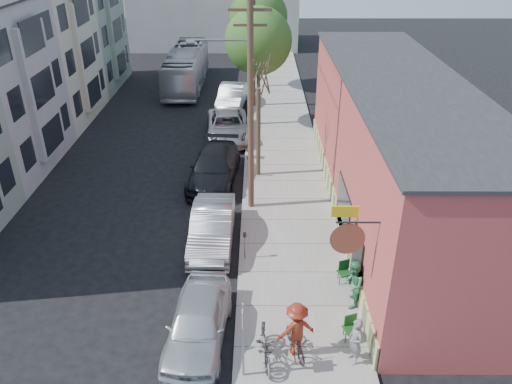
{
  "coord_description": "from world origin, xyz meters",
  "views": [
    {
      "loc": [
        2.78,
        -16.01,
        12.53
      ],
      "look_at": [
        2.7,
        4.21,
        1.5
      ],
      "focal_mm": 35.0,
      "sensor_mm": 36.0,
      "label": 1
    }
  ],
  "objects_px": {
    "parking_meter_far": "(248,163)",
    "patron_green": "(353,284)",
    "patio_chair_a": "(344,272)",
    "car_2": "(214,168)",
    "car_4": "(232,97)",
    "patio_chair_b": "(351,329)",
    "tree_leafy_mid": "(258,41)",
    "car_3": "(228,126)",
    "bus": "(186,67)",
    "cyclist": "(296,329)",
    "patron_grey": "(355,341)",
    "parked_bike_a": "(264,344)",
    "parking_meter_near": "(245,241)",
    "car_0": "(198,322)",
    "utility_pole_near": "(249,103)",
    "car_1": "(212,227)",
    "tree_leafy_far": "(258,17)",
    "tree_bare": "(258,133)",
    "sign_post": "(243,334)",
    "parked_bike_b": "(266,349)"
  },
  "relations": [
    {
      "from": "patron_grey",
      "to": "parked_bike_a",
      "type": "distance_m",
      "value": 2.85
    },
    {
      "from": "patio_chair_b",
      "to": "patron_green",
      "type": "height_order",
      "value": "patron_green"
    },
    {
      "from": "tree_leafy_mid",
      "to": "cyclist",
      "type": "xyz_separation_m",
      "value": [
        1.21,
        -20.8,
        -4.62
      ]
    },
    {
      "from": "parking_meter_far",
      "to": "patron_green",
      "type": "relative_size",
      "value": 0.65
    },
    {
      "from": "patio_chair_a",
      "to": "car_2",
      "type": "relative_size",
      "value": 0.15
    },
    {
      "from": "utility_pole_near",
      "to": "car_3",
      "type": "relative_size",
      "value": 1.75
    },
    {
      "from": "parked_bike_a",
      "to": "parked_bike_b",
      "type": "relative_size",
      "value": 1.03
    },
    {
      "from": "patio_chair_a",
      "to": "patron_green",
      "type": "bearing_deg",
      "value": -107.63
    },
    {
      "from": "tree_leafy_far",
      "to": "patron_grey",
      "type": "xyz_separation_m",
      "value": [
        3.03,
        -30.07,
        -4.78
      ]
    },
    {
      "from": "parking_meter_near",
      "to": "tree_leafy_mid",
      "type": "relative_size",
      "value": 0.16
    },
    {
      "from": "patron_grey",
      "to": "car_1",
      "type": "relative_size",
      "value": 0.33
    },
    {
      "from": "patron_grey",
      "to": "car_4",
      "type": "xyz_separation_m",
      "value": [
        -5.03,
        24.99,
        -0.13
      ]
    },
    {
      "from": "car_2",
      "to": "car_4",
      "type": "distance_m",
      "value": 12.25
    },
    {
      "from": "sign_post",
      "to": "car_1",
      "type": "distance_m",
      "value": 7.6
    },
    {
      "from": "parking_meter_near",
      "to": "car_0",
      "type": "bearing_deg",
      "value": -107.92
    },
    {
      "from": "tree_leafy_mid",
      "to": "patio_chair_b",
      "type": "xyz_separation_m",
      "value": [
        3.09,
        -20.22,
        -5.16
      ]
    },
    {
      "from": "parked_bike_b",
      "to": "utility_pole_near",
      "type": "bearing_deg",
      "value": 87.54
    },
    {
      "from": "car_4",
      "to": "tree_leafy_far",
      "type": "bearing_deg",
      "value": 73.87
    },
    {
      "from": "tree_leafy_mid",
      "to": "patio_chair_a",
      "type": "distance_m",
      "value": 18.26
    },
    {
      "from": "parked_bike_a",
      "to": "patron_green",
      "type": "bearing_deg",
      "value": 33.4
    },
    {
      "from": "patron_grey",
      "to": "patron_green",
      "type": "relative_size",
      "value": 0.89
    },
    {
      "from": "tree_bare",
      "to": "tree_leafy_far",
      "type": "relative_size",
      "value": 0.62
    },
    {
      "from": "tree_leafy_far",
      "to": "parked_bike_b",
      "type": "distance_m",
      "value": 30.51
    },
    {
      "from": "car_0",
      "to": "bus",
      "type": "relative_size",
      "value": 0.41
    },
    {
      "from": "patron_grey",
      "to": "bus",
      "type": "bearing_deg",
      "value": 176.33
    },
    {
      "from": "car_0",
      "to": "car_2",
      "type": "height_order",
      "value": "car_2"
    },
    {
      "from": "car_0",
      "to": "parked_bike_a",
      "type": "bearing_deg",
      "value": -18.08
    },
    {
      "from": "tree_leafy_far",
      "to": "car_1",
      "type": "distance_m",
      "value": 23.87
    },
    {
      "from": "car_1",
      "to": "bus",
      "type": "relative_size",
      "value": 0.44
    },
    {
      "from": "patio_chair_a",
      "to": "cyclist",
      "type": "relative_size",
      "value": 0.45
    },
    {
      "from": "utility_pole_near",
      "to": "car_1",
      "type": "distance_m",
      "value": 5.72
    },
    {
      "from": "patron_grey",
      "to": "car_0",
      "type": "distance_m",
      "value": 5.14
    },
    {
      "from": "bus",
      "to": "car_2",
      "type": "bearing_deg",
      "value": -78.51
    },
    {
      "from": "tree_leafy_mid",
      "to": "car_2",
      "type": "height_order",
      "value": "tree_leafy_mid"
    },
    {
      "from": "car_1",
      "to": "bus",
      "type": "bearing_deg",
      "value": 99.94
    },
    {
      "from": "tree_bare",
      "to": "patron_green",
      "type": "height_order",
      "value": "tree_bare"
    },
    {
      "from": "patio_chair_b",
      "to": "car_3",
      "type": "xyz_separation_m",
      "value": [
        -5.09,
        18.06,
        0.21
      ]
    },
    {
      "from": "car_3",
      "to": "bus",
      "type": "distance_m",
      "value": 12.32
    },
    {
      "from": "patron_grey",
      "to": "patron_green",
      "type": "height_order",
      "value": "patron_green"
    },
    {
      "from": "parking_meter_far",
      "to": "patio_chair_b",
      "type": "distance_m",
      "value": 12.62
    },
    {
      "from": "bus",
      "to": "cyclist",
      "type": "bearing_deg",
      "value": -76.66
    },
    {
      "from": "parked_bike_b",
      "to": "patron_green",
      "type": "bearing_deg",
      "value": 33.71
    },
    {
      "from": "parking_meter_near",
      "to": "bus",
      "type": "distance_m",
      "value": 25.7
    },
    {
      "from": "cyclist",
      "to": "tree_leafy_mid",
      "type": "bearing_deg",
      "value": -105.29
    },
    {
      "from": "patio_chair_a",
      "to": "patron_grey",
      "type": "xyz_separation_m",
      "value": [
        -0.29,
        -3.99,
        0.4
      ]
    },
    {
      "from": "tree_leafy_far",
      "to": "car_4",
      "type": "relative_size",
      "value": 1.53
    },
    {
      "from": "car_0",
      "to": "bus",
      "type": "xyz_separation_m",
      "value": [
        -4.09,
        29.57,
        0.8
      ]
    },
    {
      "from": "tree_leafy_far",
      "to": "car_1",
      "type": "bearing_deg",
      "value": -94.91
    },
    {
      "from": "cyclist",
      "to": "car_1",
      "type": "relative_size",
      "value": 0.39
    },
    {
      "from": "sign_post",
      "to": "patio_chair_b",
      "type": "xyz_separation_m",
      "value": [
        3.54,
        1.53,
        -1.24
      ]
    }
  ]
}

